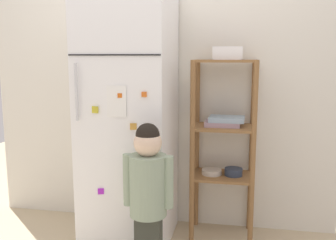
% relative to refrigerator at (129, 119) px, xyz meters
% --- Properties ---
extents(ground_plane, '(6.00, 6.00, 0.00)m').
position_rel_refrigerator_xyz_m(ground_plane, '(0.14, -0.02, -0.88)').
color(ground_plane, tan).
extents(kitchen_wall_back, '(2.72, 0.03, 2.27)m').
position_rel_refrigerator_xyz_m(kitchen_wall_back, '(0.14, 0.34, 0.25)').
color(kitchen_wall_back, silver).
rests_on(kitchen_wall_back, ground).
extents(refrigerator, '(0.60, 0.65, 1.77)m').
position_rel_refrigerator_xyz_m(refrigerator, '(0.00, 0.00, 0.00)').
color(refrigerator, white).
rests_on(refrigerator, ground).
extents(child_standing, '(0.30, 0.22, 0.94)m').
position_rel_refrigerator_xyz_m(child_standing, '(0.24, -0.46, -0.31)').
color(child_standing, '#383A31').
rests_on(child_standing, ground).
extents(pantry_shelf_unit, '(0.45, 0.33, 1.30)m').
position_rel_refrigerator_xyz_m(pantry_shelf_unit, '(0.66, 0.15, -0.13)').
color(pantry_shelf_unit, olive).
rests_on(pantry_shelf_unit, ground).
extents(fruit_bin, '(0.20, 0.18, 0.09)m').
position_rel_refrigerator_xyz_m(fruit_bin, '(0.67, 0.14, 0.45)').
color(fruit_bin, white).
rests_on(fruit_bin, pantry_shelf_unit).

